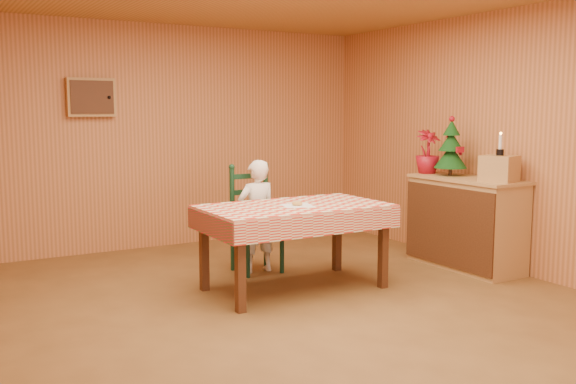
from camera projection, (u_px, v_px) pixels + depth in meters
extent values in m
plane|color=brown|center=(300.00, 312.00, 5.16)|extent=(6.00, 6.00, 0.00)
cube|color=#C37A46|center=(169.00, 137.00, 7.57)|extent=(5.00, 0.10, 2.60)
cube|color=#C37A46|center=(520.00, 142.00, 6.24)|extent=(0.10, 6.00, 2.60)
cube|color=tan|center=(91.00, 97.00, 7.01)|extent=(0.52, 0.08, 0.42)
cube|color=#4E2914|center=(92.00, 97.00, 6.97)|extent=(0.46, 0.02, 0.36)
sphere|color=black|center=(109.00, 97.00, 7.05)|extent=(0.04, 0.04, 0.04)
cube|color=#4E2914|center=(294.00, 210.00, 5.73)|extent=(1.60, 0.90, 0.06)
cube|color=#4E2914|center=(240.00, 270.00, 5.10)|extent=(0.07, 0.07, 0.69)
cube|color=#4E2914|center=(383.00, 251.00, 5.82)|extent=(0.07, 0.07, 0.69)
cube|color=#4E2914|center=(204.00, 253.00, 5.73)|extent=(0.07, 0.07, 0.69)
cube|color=#4E2914|center=(337.00, 237.00, 6.45)|extent=(0.07, 0.07, 0.69)
cube|color=red|center=(294.00, 206.00, 5.72)|extent=(1.64, 0.94, 0.02)
cube|color=red|center=(323.00, 225.00, 5.33)|extent=(1.64, 0.02, 0.18)
cube|color=red|center=(269.00, 210.00, 6.14)|extent=(1.64, 0.02, 0.18)
cube|color=#345B29|center=(210.00, 225.00, 5.33)|extent=(0.02, 0.94, 0.18)
cube|color=#345B29|center=(368.00, 210.00, 6.14)|extent=(0.02, 0.94, 0.18)
cube|color=black|center=(257.00, 229.00, 6.39)|extent=(0.44, 0.40, 0.04)
cylinder|color=black|center=(248.00, 257.00, 6.18)|extent=(0.04, 0.04, 0.41)
cylinder|color=black|center=(282.00, 253.00, 6.37)|extent=(0.04, 0.04, 0.41)
cylinder|color=black|center=(233.00, 250.00, 6.47)|extent=(0.04, 0.04, 0.41)
cylinder|color=black|center=(266.00, 246.00, 6.66)|extent=(0.04, 0.04, 0.41)
cylinder|color=black|center=(232.00, 197.00, 6.40)|extent=(0.05, 0.05, 0.60)
sphere|color=black|center=(232.00, 167.00, 6.36)|extent=(0.06, 0.06, 0.06)
cylinder|color=black|center=(266.00, 194.00, 6.59)|extent=(0.05, 0.05, 0.60)
sphere|color=black|center=(265.00, 165.00, 6.55)|extent=(0.06, 0.06, 0.06)
cube|color=black|center=(249.00, 207.00, 6.51)|extent=(0.38, 0.03, 0.05)
cube|color=black|center=(249.00, 192.00, 6.49)|extent=(0.38, 0.03, 0.05)
cube|color=black|center=(249.00, 176.00, 6.47)|extent=(0.38, 0.03, 0.05)
imported|color=white|center=(257.00, 216.00, 6.37)|extent=(0.41, 0.27, 1.12)
cube|color=white|center=(297.00, 206.00, 5.68)|extent=(0.32, 0.32, 0.00)
torus|color=gold|center=(297.00, 204.00, 5.68)|extent=(0.10, 0.10, 0.03)
cube|color=tan|center=(466.00, 224.00, 6.56)|extent=(0.50, 1.20, 0.90)
cube|color=tan|center=(468.00, 179.00, 6.50)|extent=(0.54, 1.24, 0.03)
cube|color=#4E2914|center=(447.00, 227.00, 6.43)|extent=(0.02, 1.20, 0.80)
cube|color=tan|center=(499.00, 169.00, 6.14)|extent=(0.38, 0.38, 0.25)
cylinder|color=#4E2914|center=(450.00, 172.00, 6.71)|extent=(0.04, 0.04, 0.08)
cone|color=#0C3710|center=(451.00, 156.00, 6.69)|extent=(0.34, 0.34, 0.24)
cone|color=#0C3710|center=(451.00, 141.00, 6.67)|extent=(0.26, 0.26, 0.20)
cone|color=#0C3710|center=(452.00, 128.00, 6.65)|extent=(0.18, 0.18, 0.16)
sphere|color=maroon|center=(452.00, 119.00, 6.64)|extent=(0.06, 0.06, 0.06)
cube|color=maroon|center=(460.00, 150.00, 6.54)|extent=(0.10, 0.02, 0.06)
sphere|color=maroon|center=(461.00, 154.00, 6.67)|extent=(0.04, 0.04, 0.04)
sphere|color=maroon|center=(443.00, 147.00, 6.68)|extent=(0.04, 0.04, 0.04)
sphere|color=maroon|center=(448.00, 137.00, 6.76)|extent=(0.04, 0.04, 0.04)
imported|color=maroon|center=(427.00, 152.00, 6.91)|extent=(0.30, 0.30, 0.47)
cylinder|color=black|center=(500.00, 152.00, 6.12)|extent=(0.07, 0.07, 0.06)
cylinder|color=white|center=(500.00, 142.00, 6.11)|extent=(0.03, 0.03, 0.14)
sphere|color=orange|center=(501.00, 133.00, 6.10)|extent=(0.02, 0.02, 0.02)
cylinder|color=black|center=(462.00, 246.00, 6.68)|extent=(0.47, 0.47, 0.41)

